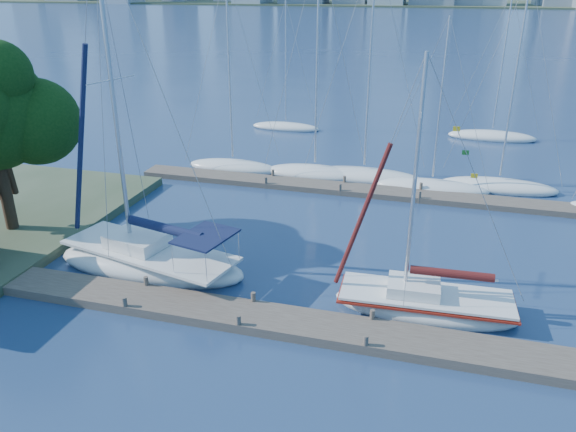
# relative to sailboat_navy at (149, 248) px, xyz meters

# --- Properties ---
(ground) EXTENTS (700.00, 700.00, 0.00)m
(ground) POSITION_rel_sailboat_navy_xyz_m (5.88, -2.86, -1.19)
(ground) COLOR #162949
(ground) RESTS_ON ground
(near_dock) EXTENTS (26.00, 2.00, 0.40)m
(near_dock) POSITION_rel_sailboat_navy_xyz_m (5.88, -2.86, -0.99)
(near_dock) COLOR #463C33
(near_dock) RESTS_ON ground
(far_dock) EXTENTS (30.00, 1.80, 0.36)m
(far_dock) POSITION_rel_sailboat_navy_xyz_m (7.88, 13.14, -1.01)
(far_dock) COLOR #463C33
(far_dock) RESTS_ON ground
(far_shore) EXTENTS (800.00, 100.00, 1.50)m
(far_shore) POSITION_rel_sailboat_navy_xyz_m (5.88, 317.14, -1.19)
(far_shore) COLOR #38472D
(far_shore) RESTS_ON ground
(sailboat_navy) EXTENTS (9.93, 5.15, 15.97)m
(sailboat_navy) POSITION_rel_sailboat_navy_xyz_m (0.00, 0.00, 0.00)
(sailboat_navy) COLOR silver
(sailboat_navy) RESTS_ON ground
(sailboat_maroon) EXTENTS (7.66, 2.80, 11.10)m
(sailboat_maroon) POSITION_rel_sailboat_navy_xyz_m (12.85, -0.26, -0.30)
(sailboat_maroon) COLOR silver
(sailboat_maroon) RESTS_ON ground
(bg_boat_0) EXTENTS (7.10, 4.74, 13.89)m
(bg_boat_0) POSITION_rel_sailboat_navy_xyz_m (-1.61, 15.43, -0.91)
(bg_boat_0) COLOR silver
(bg_boat_0) RESTS_ON ground
(bg_boat_1) EXTENTS (7.44, 5.15, 15.49)m
(bg_boat_1) POSITION_rel_sailboat_navy_xyz_m (4.49, 15.55, -0.88)
(bg_boat_1) COLOR silver
(bg_boat_1) RESTS_ON ground
(bg_boat_2) EXTENTS (8.52, 4.09, 15.47)m
(bg_boat_2) POSITION_rel_sailboat_navy_xyz_m (7.90, 15.84, -0.89)
(bg_boat_2) COLOR silver
(bg_boat_2) RESTS_ON ground
(bg_boat_3) EXTENTS (7.61, 4.66, 11.26)m
(bg_boat_3) POSITION_rel_sailboat_navy_xyz_m (12.54, 14.89, -0.95)
(bg_boat_3) COLOR silver
(bg_boat_3) RESTS_ON ground
(bg_boat_4) EXTENTS (7.83, 4.09, 13.72)m
(bg_boat_4) POSITION_rel_sailboat_navy_xyz_m (16.79, 16.19, -0.92)
(bg_boat_4) COLOR silver
(bg_boat_4) RESTS_ON ground
(bg_boat_6) EXTENTS (6.65, 3.43, 11.63)m
(bg_boat_6) POSITION_rel_sailboat_navy_xyz_m (-1.17, 28.03, -0.96)
(bg_boat_6) COLOR silver
(bg_boat_6) RESTS_ON ground
(bg_boat_7) EXTENTS (7.47, 2.61, 12.42)m
(bg_boat_7) POSITION_rel_sailboat_navy_xyz_m (17.06, 29.47, -0.93)
(bg_boat_7) COLOR silver
(bg_boat_7) RESTS_ON ground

